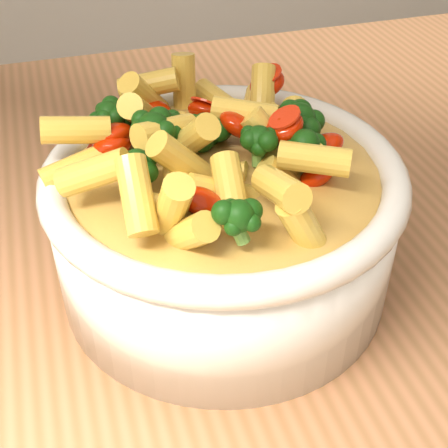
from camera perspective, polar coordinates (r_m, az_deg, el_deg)
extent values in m
cube|color=#AC7049|center=(0.51, 0.04, -3.22)|extent=(1.20, 0.80, 0.04)
cylinder|color=silver|center=(0.43, 0.00, -0.48)|extent=(0.23, 0.23, 0.09)
ellipsoid|color=silver|center=(0.45, 0.00, -3.30)|extent=(0.21, 0.21, 0.03)
torus|color=silver|center=(0.40, 0.00, 4.58)|extent=(0.24, 0.24, 0.02)
ellipsoid|color=#F6BB53|center=(0.40, 0.00, 4.58)|extent=(0.20, 0.20, 0.02)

